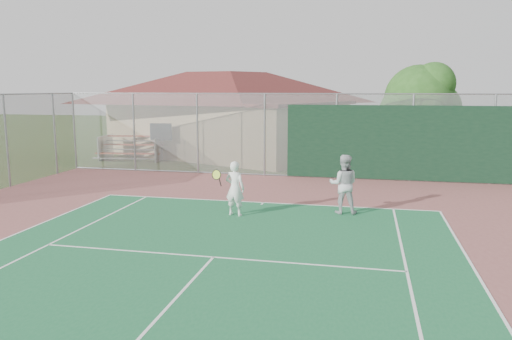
{
  "coord_description": "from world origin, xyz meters",
  "views": [
    {
      "loc": [
        3.2,
        -3.71,
        3.7
      ],
      "look_at": [
        0.04,
        10.6,
        1.3
      ],
      "focal_mm": 35.0,
      "sensor_mm": 36.0,
      "label": 1
    }
  ],
  "objects_px": {
    "player_grey_back": "(344,185)",
    "player_white_front": "(235,189)",
    "clubhouse": "(227,105)",
    "bleachers": "(132,147)",
    "tree": "(421,101)"
  },
  "relations": [
    {
      "from": "player_grey_back",
      "to": "player_white_front",
      "type": "bearing_deg",
      "value": 14.28
    },
    {
      "from": "player_white_front",
      "to": "player_grey_back",
      "type": "height_order",
      "value": "player_grey_back"
    },
    {
      "from": "tree",
      "to": "player_grey_back",
      "type": "relative_size",
      "value": 2.73
    },
    {
      "from": "clubhouse",
      "to": "tree",
      "type": "bearing_deg",
      "value": -3.79
    },
    {
      "from": "clubhouse",
      "to": "player_white_front",
      "type": "distance_m",
      "value": 14.4
    },
    {
      "from": "bleachers",
      "to": "player_grey_back",
      "type": "height_order",
      "value": "player_grey_back"
    },
    {
      "from": "bleachers",
      "to": "player_white_front",
      "type": "height_order",
      "value": "player_white_front"
    },
    {
      "from": "player_white_front",
      "to": "player_grey_back",
      "type": "xyz_separation_m",
      "value": [
        3.1,
        0.95,
        0.07
      ]
    },
    {
      "from": "clubhouse",
      "to": "tree",
      "type": "xyz_separation_m",
      "value": [
        9.98,
        -4.94,
        0.37
      ]
    },
    {
      "from": "bleachers",
      "to": "player_white_front",
      "type": "relative_size",
      "value": 2.15
    },
    {
      "from": "clubhouse",
      "to": "player_grey_back",
      "type": "distance_m",
      "value": 14.72
    },
    {
      "from": "clubhouse",
      "to": "player_white_front",
      "type": "relative_size",
      "value": 9.32
    },
    {
      "from": "clubhouse",
      "to": "player_grey_back",
      "type": "xyz_separation_m",
      "value": [
        7.14,
        -12.73,
        -1.91
      ]
    },
    {
      "from": "clubhouse",
      "to": "bleachers",
      "type": "height_order",
      "value": "clubhouse"
    },
    {
      "from": "bleachers",
      "to": "player_grey_back",
      "type": "xyz_separation_m",
      "value": [
        11.42,
        -9.34,
        0.23
      ]
    }
  ]
}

